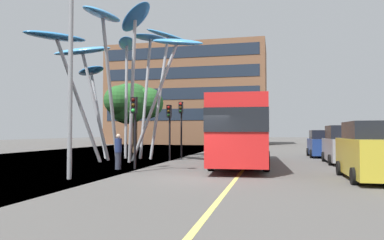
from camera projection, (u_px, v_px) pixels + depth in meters
name	position (u px, v px, depth m)	size (l,w,h in m)	color
ground	(179.00, 179.00, 14.30)	(120.00, 240.00, 0.10)	#54514F
red_bus	(240.00, 129.00, 19.84)	(3.29, 11.57, 3.67)	red
leaf_sculpture	(118.00, 50.00, 22.88)	(10.52, 10.12, 9.06)	#9EA0A5
traffic_light_kerb_near	(134.00, 117.00, 17.61)	(0.28, 0.42, 3.54)	black
traffic_light_kerb_far	(169.00, 120.00, 22.87)	(0.28, 0.42, 3.56)	black
traffic_light_island_mid	(181.00, 118.00, 25.09)	(0.28, 0.42, 3.94)	black
car_parked_near	(372.00, 152.00, 13.58)	(2.09, 4.60, 2.23)	gold
car_parked_mid	(343.00, 146.00, 20.74)	(1.96, 4.34, 2.20)	gray
car_parked_far	(323.00, 144.00, 26.25)	(2.02, 3.95, 1.97)	navy
street_lamp	(77.00, 40.00, 13.99)	(1.42, 0.44, 8.68)	gray
tree_pavement_near	(132.00, 103.00, 32.29)	(4.74, 4.81, 6.34)	brown
pedestrian	(118.00, 151.00, 17.55)	(0.34, 0.34, 1.74)	#2D3342
backdrop_building	(188.00, 96.00, 56.54)	(24.13, 10.19, 15.06)	brown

